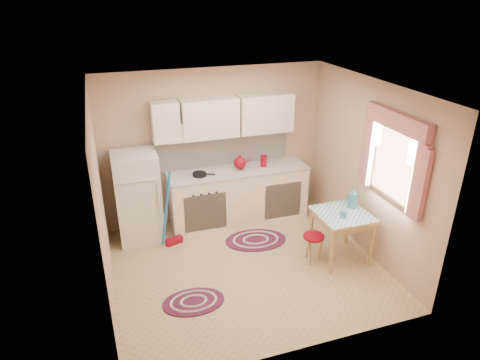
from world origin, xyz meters
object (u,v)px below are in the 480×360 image
Objects in this scene: fridge at (138,197)px; stool at (313,248)px; table at (341,236)px; base_cabinets at (238,196)px.

fridge reaches higher than stool.
table is at bearing -28.84° from fridge.
stool is at bearing -66.45° from base_cabinets.
fridge is at bearing -178.22° from base_cabinets.
table is 1.71× the size of stool.
table is (1.04, -1.51, -0.08)m from base_cabinets.
table is (2.64, -1.46, -0.34)m from fridge.
fridge is at bearing 151.16° from table.
base_cabinets is 5.36× the size of stool.
base_cabinets is 1.61m from stool.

